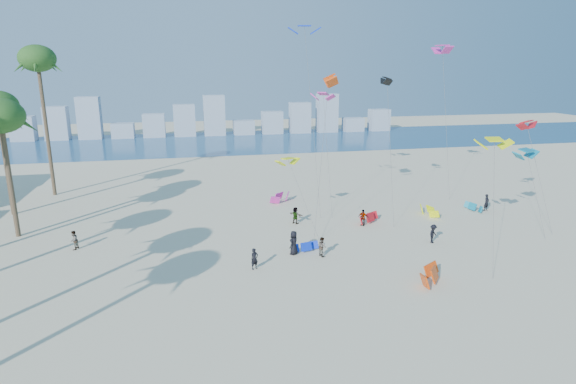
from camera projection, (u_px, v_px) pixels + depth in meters
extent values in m
plane|color=beige|center=(298.00, 367.00, 22.98)|extent=(220.00, 220.00, 0.00)
plane|color=navy|center=(211.00, 142.00, 90.97)|extent=(220.00, 220.00, 0.00)
imported|color=black|center=(255.00, 259.00, 33.92)|extent=(0.67, 0.56, 1.57)
imported|color=gray|center=(322.00, 247.00, 36.30)|extent=(0.78, 0.88, 1.52)
imported|color=black|center=(294.00, 243.00, 36.58)|extent=(1.05, 1.09, 1.89)
imported|color=gray|center=(363.00, 218.00, 43.28)|extent=(0.93, 0.86, 1.53)
imported|color=black|center=(433.00, 234.00, 38.98)|extent=(1.16, 1.11, 1.59)
imported|color=gray|center=(295.00, 215.00, 43.82)|extent=(1.29, 1.42, 1.58)
imported|color=black|center=(487.00, 202.00, 47.77)|extent=(0.73, 0.61, 1.69)
imported|color=gray|center=(74.00, 240.00, 37.57)|extent=(0.83, 0.93, 1.56)
cylinder|color=#595959|center=(303.00, 199.00, 40.81)|extent=(1.74, 4.94, 6.24)
cylinder|color=#595959|center=(328.00, 154.00, 46.60)|extent=(0.34, 4.95, 11.52)
cylinder|color=#595959|center=(536.00, 194.00, 40.25)|extent=(0.77, 2.75, 7.21)
cylinder|color=#595959|center=(322.00, 158.00, 39.80)|extent=(2.45, 4.60, 13.34)
cylinder|color=#595959|center=(390.00, 151.00, 43.96)|extent=(0.92, 5.30, 13.10)
cylinder|color=#595959|center=(313.00, 123.00, 45.22)|extent=(0.74, 4.30, 17.90)
cylinder|color=#595959|center=(539.00, 176.00, 42.50)|extent=(0.27, 5.35, 9.20)
cylinder|color=#595959|center=(494.00, 207.00, 33.45)|extent=(1.85, 4.05, 9.04)
cylinder|color=#595959|center=(446.00, 124.00, 50.97)|extent=(0.96, 2.54, 16.33)
cylinder|color=brown|center=(10.00, 178.00, 39.42)|extent=(0.40, 0.40, 10.30)
ellipsoid|color=#27521C|center=(0.00, 116.00, 38.09)|extent=(3.80, 3.80, 2.85)
cylinder|color=brown|center=(6.00, 161.00, 45.47)|extent=(0.40, 0.40, 10.61)
cylinder|color=brown|center=(46.00, 129.00, 51.96)|extent=(0.40, 0.40, 15.00)
ellipsoid|color=#27521C|center=(37.00, 58.00, 50.03)|extent=(3.80, 3.80, 2.85)
cube|color=#9EADBF|center=(23.00, 129.00, 92.46)|extent=(4.40, 3.00, 4.80)
cube|color=#9EADBF|center=(57.00, 123.00, 93.50)|extent=(4.40, 3.00, 6.60)
cube|color=#9EADBF|center=(89.00, 118.00, 94.54)|extent=(4.40, 3.00, 8.40)
cube|color=#9EADBF|center=(123.00, 131.00, 96.50)|extent=(4.40, 3.00, 3.00)
cube|color=#9EADBF|center=(154.00, 125.00, 97.54)|extent=(4.40, 3.00, 4.80)
cube|color=#9EADBF|center=(185.00, 120.00, 98.58)|extent=(4.40, 3.00, 6.60)
cube|color=#9EADBF|center=(214.00, 115.00, 99.62)|extent=(4.40, 3.00, 8.40)
cube|color=#9EADBF|center=(244.00, 127.00, 101.59)|extent=(4.40, 3.00, 3.00)
cube|color=#9EADBF|center=(272.00, 122.00, 102.63)|extent=(4.40, 3.00, 4.80)
cube|color=#9EADBF|center=(300.00, 118.00, 103.67)|extent=(4.40, 3.00, 6.60)
cube|color=#9EADBF|center=(327.00, 113.00, 104.71)|extent=(4.40, 3.00, 8.40)
cube|color=#9EADBF|center=(353.00, 124.00, 106.68)|extent=(4.40, 3.00, 3.00)
cube|color=#9EADBF|center=(379.00, 120.00, 107.72)|extent=(4.40, 3.00, 4.80)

